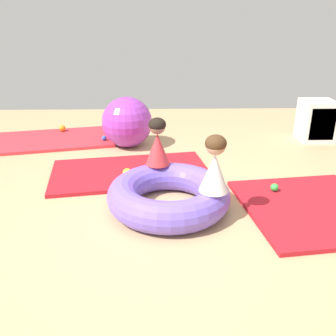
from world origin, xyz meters
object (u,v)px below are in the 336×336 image
(child_in_red, at_px, (157,142))
(play_ball_green, at_px, (274,187))
(play_ball_orange, at_px, (62,128))
(storage_cube, at_px, (317,121))
(play_ball_yellow, at_px, (127,173))
(child_in_white, at_px, (215,164))
(play_ball_blue, at_px, (104,138))
(exercise_ball_large, at_px, (127,122))
(inflatable_cushion, at_px, (169,195))

(child_in_red, height_order, play_ball_green, child_in_red)
(play_ball_green, height_order, play_ball_orange, play_ball_orange)
(storage_cube, bearing_deg, play_ball_yellow, -152.23)
(child_in_white, height_order, play_ball_blue, child_in_white)
(play_ball_orange, height_order, storage_cube, storage_cube)
(play_ball_blue, bearing_deg, play_ball_green, -41.39)
(exercise_ball_large, bearing_deg, inflatable_cushion, -74.24)
(exercise_ball_large, bearing_deg, play_ball_blue, 158.53)
(exercise_ball_large, xyz_separation_m, storage_cube, (2.63, 0.19, -0.05))
(child_in_white, height_order, child_in_red, child_in_white)
(inflatable_cushion, height_order, play_ball_yellow, inflatable_cushion)
(inflatable_cushion, xyz_separation_m, child_in_white, (0.37, -0.20, 0.37))
(inflatable_cushion, bearing_deg, storage_cube, 42.60)
(inflatable_cushion, distance_m, exercise_ball_large, 1.85)
(child_in_red, distance_m, play_ball_yellow, 0.56)
(play_ball_blue, xyz_separation_m, storage_cube, (2.97, 0.06, 0.21))
(child_in_white, height_order, play_ball_green, child_in_white)
(inflatable_cushion, relative_size, child_in_white, 2.28)
(child_in_red, xyz_separation_m, storage_cube, (2.23, 1.55, -0.22))
(play_ball_green, relative_size, exercise_ball_large, 0.12)
(play_ball_orange, bearing_deg, play_ball_yellow, -57.74)
(play_ball_blue, relative_size, play_ball_yellow, 0.67)
(inflatable_cushion, relative_size, storage_cube, 1.97)
(play_ball_blue, xyz_separation_m, exercise_ball_large, (0.34, -0.13, 0.26))
(play_ball_green, bearing_deg, play_ball_orange, 140.42)
(child_in_red, xyz_separation_m, play_ball_orange, (-1.43, 1.95, -0.41))
(child_in_red, distance_m, play_ball_blue, 1.72)
(play_ball_yellow, bearing_deg, play_ball_orange, 122.26)
(inflatable_cushion, xyz_separation_m, exercise_ball_large, (-0.50, 1.77, 0.20))
(play_ball_orange, bearing_deg, exercise_ball_large, -30.25)
(play_ball_blue, distance_m, play_ball_orange, 0.83)
(child_in_red, bearing_deg, play_ball_yellow, 3.88)
(inflatable_cushion, relative_size, play_ball_green, 14.19)
(play_ball_yellow, bearing_deg, storage_cube, 27.77)
(inflatable_cushion, height_order, play_ball_blue, inflatable_cushion)
(child_in_white, xyz_separation_m, exercise_ball_large, (-0.87, 1.97, -0.18))
(play_ball_orange, bearing_deg, play_ball_green, -39.58)
(inflatable_cushion, relative_size, play_ball_blue, 16.21)
(inflatable_cushion, relative_size, child_in_red, 2.37)
(play_ball_green, relative_size, storage_cube, 0.14)
(inflatable_cushion, bearing_deg, play_ball_green, 13.44)
(play_ball_orange, bearing_deg, inflatable_cushion, -57.24)
(child_in_white, xyz_separation_m, play_ball_orange, (-1.89, 2.57, -0.42))
(child_in_white, bearing_deg, play_ball_yellow, -144.13)
(child_in_red, xyz_separation_m, play_ball_blue, (-0.74, 1.49, -0.43))
(play_ball_blue, height_order, exercise_ball_large, exercise_ball_large)
(play_ball_green, relative_size, play_ball_yellow, 0.77)
(play_ball_blue, bearing_deg, child_in_white, -60.24)
(child_in_red, bearing_deg, storage_cube, -108.50)
(exercise_ball_large, distance_m, storage_cube, 2.64)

